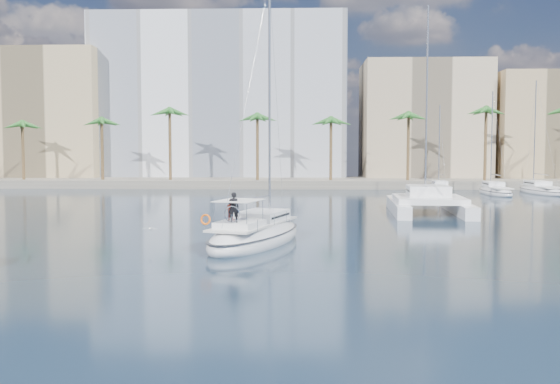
{
  "coord_description": "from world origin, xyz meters",
  "views": [
    {
      "loc": [
        1.52,
        -35.17,
        5.86
      ],
      "look_at": [
        0.35,
        1.5,
        3.29
      ],
      "focal_mm": 40.0,
      "sensor_mm": 36.0,
      "label": 1
    }
  ],
  "objects": [
    {
      "name": "palm_centre",
      "position": [
        0.0,
        57.0,
        10.28
      ],
      "size": [
        3.6,
        3.6,
        12.3
      ],
      "color": "brown",
      "rests_on": "ground"
    },
    {
      "name": "palm_right",
      "position": [
        34.0,
        57.0,
        10.28
      ],
      "size": [
        3.6,
        3.6,
        12.3
      ],
      "color": "brown",
      "rests_on": "ground"
    },
    {
      "name": "building_modern",
      "position": [
        -12.0,
        73.0,
        14.0
      ],
      "size": [
        42.0,
        16.0,
        28.0
      ],
      "primitive_type": "cube",
      "color": "white",
      "rests_on": "ground"
    },
    {
      "name": "moored_yacht_c",
      "position": [
        33.0,
        47.0,
        0.0
      ],
      "size": [
        3.98,
        12.33,
        15.54
      ],
      "primitive_type": null,
      "rotation": [
        0.0,
        0.0,
        0.03
      ],
      "color": "white",
      "rests_on": "ground"
    },
    {
      "name": "quay",
      "position": [
        0.0,
        61.0,
        0.6
      ],
      "size": [
        120.0,
        14.0,
        1.2
      ],
      "primitive_type": "cube",
      "color": "gray",
      "rests_on": "ground"
    },
    {
      "name": "catamaran",
      "position": [
        13.17,
        21.55,
        1.17
      ],
      "size": [
        7.47,
        13.58,
        19.05
      ],
      "rotation": [
        0.0,
        0.0,
        -0.07
      ],
      "color": "white",
      "rests_on": "ground"
    },
    {
      "name": "seagull",
      "position": [
        -7.57,
        2.08,
        0.99
      ],
      "size": [
        1.0,
        0.43,
        0.19
      ],
      "color": "silver",
      "rests_on": "ground"
    },
    {
      "name": "building_tan_right",
      "position": [
        42.0,
        68.0,
        9.0
      ],
      "size": [
        18.0,
        12.0,
        18.0
      ],
      "primitive_type": "cube",
      "color": "tan",
      "rests_on": "ground"
    },
    {
      "name": "ground",
      "position": [
        0.0,
        0.0,
        0.0
      ],
      "size": [
        160.0,
        160.0,
        0.0
      ],
      "primitive_type": "plane",
      "color": "black",
      "rests_on": "ground"
    },
    {
      "name": "main_sloop",
      "position": [
        -1.2,
        2.85,
        0.53
      ],
      "size": [
        7.13,
        12.29,
        17.38
      ],
      "rotation": [
        0.0,
        0.0,
        -0.31
      ],
      "color": "white",
      "rests_on": "ground"
    },
    {
      "name": "moored_yacht_a",
      "position": [
        20.0,
        47.0,
        0.0
      ],
      "size": [
        3.37,
        9.52,
        11.9
      ],
      "primitive_type": null,
      "rotation": [
        0.0,
        0.0,
        -0.07
      ],
      "color": "white",
      "rests_on": "ground"
    },
    {
      "name": "building_beige",
      "position": [
        22.0,
        70.0,
        10.0
      ],
      "size": [
        20.0,
        14.0,
        20.0
      ],
      "primitive_type": "cube",
      "color": "tan",
      "rests_on": "ground"
    },
    {
      "name": "palm_left",
      "position": [
        -34.0,
        57.0,
        10.28
      ],
      "size": [
        3.6,
        3.6,
        12.3
      ],
      "color": "brown",
      "rests_on": "ground"
    },
    {
      "name": "building_tan_left",
      "position": [
        -42.0,
        69.0,
        11.0
      ],
      "size": [
        22.0,
        14.0,
        22.0
      ],
      "primitive_type": "cube",
      "color": "tan",
      "rests_on": "ground"
    },
    {
      "name": "moored_yacht_b",
      "position": [
        26.5,
        45.0,
        0.0
      ],
      "size": [
        3.32,
        10.83,
        13.72
      ],
      "primitive_type": null,
      "rotation": [
        0.0,
        0.0,
        -0.02
      ],
      "color": "white",
      "rests_on": "ground"
    }
  ]
}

